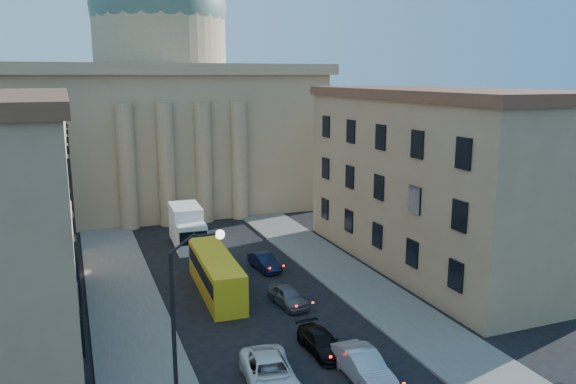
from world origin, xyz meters
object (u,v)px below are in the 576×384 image
object	(u,v)px
street_lamp	(184,308)
box_truck	(188,228)
car_right_near	(363,366)
city_bus	(216,273)

from	to	relation	value
street_lamp	box_truck	bearing A→B (deg)	78.55
car_right_near	city_bus	bearing A→B (deg)	106.13
street_lamp	box_truck	world-z (taller)	street_lamp
box_truck	car_right_near	bearing A→B (deg)	-79.33
street_lamp	car_right_near	distance (m)	10.23
street_lamp	car_right_near	xyz separation A→B (m)	(9.17, -0.52, -4.51)
street_lamp	city_bus	xyz separation A→B (m)	(4.96, 14.17, -3.75)
street_lamp	car_right_near	bearing A→B (deg)	-3.22
city_bus	box_truck	bearing A→B (deg)	90.59
car_right_near	box_truck	size ratio (longest dim) A/B	0.69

